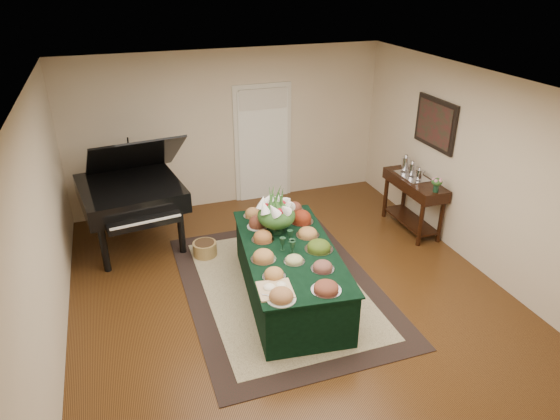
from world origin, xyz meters
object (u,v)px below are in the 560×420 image
object	(u,v)px
buffet_table	(289,272)
grand_piano	(131,192)
mahogany_sideboard	(414,191)
floral_centerpiece	(276,211)

from	to	relation	value
buffet_table	grand_piano	bearing A→B (deg)	130.23
grand_piano	mahogany_sideboard	bearing A→B (deg)	-12.54
floral_centerpiece	mahogany_sideboard	distance (m)	2.64
mahogany_sideboard	grand_piano	bearing A→B (deg)	167.46
grand_piano	floral_centerpiece	bearing A→B (deg)	-42.76
floral_centerpiece	grand_piano	distance (m)	2.37
buffet_table	grand_piano	xyz separation A→B (m)	(-1.75, 2.07, 0.51)
buffet_table	floral_centerpiece	world-z (taller)	floral_centerpiece
floral_centerpiece	mahogany_sideboard	world-z (taller)	floral_centerpiece
buffet_table	mahogany_sideboard	distance (m)	2.77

